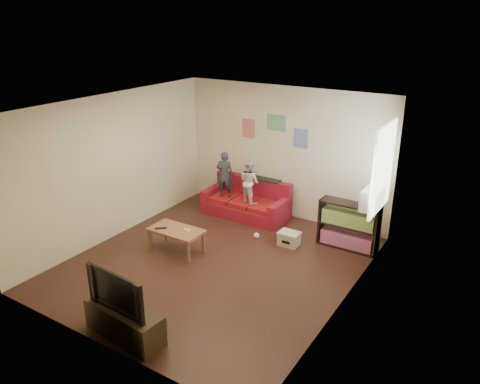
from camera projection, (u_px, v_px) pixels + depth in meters
The scene contains 17 objects.
room_shell at pixel (214, 190), 7.53m from camera, with size 4.52×5.02×2.72m.
sofa at pixel (247, 203), 9.85m from camera, with size 1.78×0.82×0.78m.
child_a at pixel (225, 174), 9.73m from camera, with size 0.36×0.23×0.98m, color #2E333F.
child_b at pixel (249, 181), 9.45m from camera, with size 0.44×0.34×0.90m, color silver.
coffee_table at pixel (176, 232), 8.28m from camera, with size 0.97×0.53×0.44m.
remote at pixel (161, 228), 8.29m from camera, with size 0.21×0.05×0.02m, color black.
game_controller at pixel (187, 230), 8.20m from camera, with size 0.13×0.04×0.03m, color silver.
bookshelf at pixel (348, 228), 8.43m from camera, with size 1.08×0.32×0.87m.
window at pixel (383, 168), 7.62m from camera, with size 0.04×1.08×1.48m, color white.
ac_unit at pixel (372, 199), 7.88m from camera, with size 0.28×0.55×0.35m, color #B7B2A3.
artwork_left at pixel (248, 129), 9.77m from camera, with size 0.30×0.01×0.40m, color #D87266.
artwork_center at pixel (276, 123), 9.37m from camera, with size 0.42×0.01×0.32m, color #72B27F.
artwork_right at pixel (301, 139), 9.19m from camera, with size 0.30×0.01×0.38m, color #727FCC.
file_box at pixel (289, 239), 8.59m from camera, with size 0.38×0.29×0.26m.
tv_stand at pixel (125, 322), 6.13m from camera, with size 1.17×0.39×0.44m, color #3A2F1E.
television at pixel (121, 290), 5.95m from camera, with size 0.99×0.13×0.57m, color black.
tissue at pixel (256, 236), 8.89m from camera, with size 0.11×0.11×0.11m, color white.
Camera 1 is at (4.11, -5.73, 4.02)m, focal length 35.00 mm.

